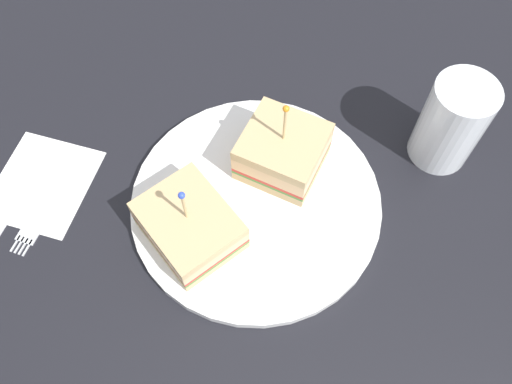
% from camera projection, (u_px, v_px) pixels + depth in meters
% --- Properties ---
extents(ground_plane, '(0.94, 0.94, 0.02)m').
position_uv_depth(ground_plane, '(256.00, 209.00, 0.61)').
color(ground_plane, black).
extents(plate, '(0.28, 0.28, 0.01)m').
position_uv_depth(plate, '(256.00, 203.00, 0.60)').
color(plate, white).
rests_on(plate, ground_plane).
extents(sandwich_half_front, '(0.11, 0.10, 0.09)m').
position_uv_depth(sandwich_half_front, '(189.00, 225.00, 0.55)').
color(sandwich_half_front, tan).
rests_on(sandwich_half_front, plate).
extents(sandwich_half_back, '(0.12, 0.12, 0.11)m').
position_uv_depth(sandwich_half_back, '(283.00, 152.00, 0.59)').
color(sandwich_half_back, tan).
rests_on(sandwich_half_back, plate).
extents(drink_glass, '(0.07, 0.07, 0.11)m').
position_uv_depth(drink_glass, '(449.00, 127.00, 0.59)').
color(drink_glass, silver).
rests_on(drink_glass, ground_plane).
extents(napkin, '(0.16, 0.16, 0.00)m').
position_uv_depth(napkin, '(43.00, 183.00, 0.61)').
color(napkin, white).
rests_on(napkin, ground_plane).
extents(fork, '(0.09, 0.09, 0.00)m').
position_uv_depth(fork, '(39.00, 217.00, 0.59)').
color(fork, silver).
rests_on(fork, ground_plane).
extents(knife, '(0.10, 0.10, 0.00)m').
position_uv_depth(knife, '(13.00, 203.00, 0.60)').
color(knife, silver).
rests_on(knife, ground_plane).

